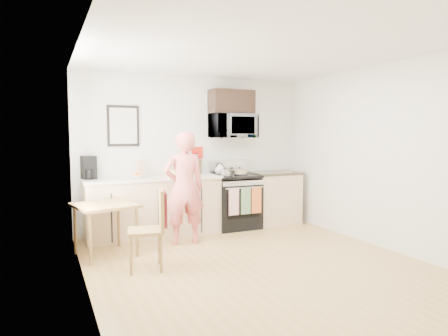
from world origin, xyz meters
name	(u,v)px	position (x,y,z in m)	size (l,w,h in m)	color
floor	(260,266)	(0.00, 0.00, 0.00)	(4.60, 4.60, 0.00)	#AB8742
back_wall	(194,153)	(0.00, 2.30, 1.30)	(4.00, 0.04, 2.60)	white
front_wall	(429,181)	(0.00, -2.30, 1.30)	(4.00, 0.04, 2.60)	white
left_wall	(85,166)	(-2.00, 0.00, 1.30)	(0.04, 4.60, 2.60)	white
right_wall	(384,157)	(2.00, 0.00, 1.30)	(0.04, 4.60, 2.60)	white
ceiling	(261,50)	(0.00, 0.00, 2.60)	(4.00, 4.60, 0.04)	white
window	(81,140)	(-1.96, 0.80, 1.55)	(0.06, 1.40, 1.50)	white
cabinet_left	(154,208)	(-0.80, 2.00, 0.45)	(2.10, 0.60, 0.90)	#D4B288
countertop_left	(153,179)	(-0.80, 2.00, 0.92)	(2.14, 0.64, 0.04)	silver
cabinet_right	(274,199)	(1.43, 2.00, 0.45)	(0.84, 0.60, 0.90)	#D4B288
countertop_right	(274,173)	(1.43, 2.00, 0.92)	(0.88, 0.64, 0.04)	black
range	(235,203)	(0.63, 1.98, 0.44)	(0.76, 0.70, 1.16)	black
microwave	(233,126)	(0.63, 2.08, 1.76)	(0.76, 0.51, 0.42)	#B4B4B9
upper_cabinet	(231,102)	(0.63, 2.12, 2.18)	(0.76, 0.35, 0.40)	black
wall_art	(123,126)	(-1.20, 2.28, 1.75)	(0.50, 0.04, 0.65)	black
wall_trivet	(197,153)	(0.05, 2.28, 1.30)	(0.20, 0.02, 0.20)	red
person	(184,188)	(-0.50, 1.37, 0.83)	(0.61, 0.40, 1.66)	#D1393B
dining_table	(105,210)	(-1.65, 1.24, 0.62)	(0.77, 0.77, 0.70)	brown
chair	(157,218)	(-1.16, 0.45, 0.62)	(0.52, 0.48, 0.96)	brown
knife_block	(196,167)	(0.00, 2.22, 1.06)	(0.11, 0.16, 0.25)	brown
utensil_crock	(177,168)	(-0.37, 2.11, 1.07)	(0.11, 0.11, 0.33)	red
fruit_bowl	(136,176)	(-1.06, 2.03, 0.98)	(0.22, 0.22, 0.09)	white
milk_carton	(140,169)	(-0.99, 2.05, 1.08)	(0.10, 0.10, 0.27)	tan
coffee_maker	(89,168)	(-1.75, 2.17, 1.10)	(0.23, 0.31, 0.35)	black
bread_bag	(177,174)	(-0.47, 1.82, 1.00)	(0.33, 0.16, 0.12)	#D3BA6E
cake	(240,172)	(0.72, 1.95, 0.96)	(0.25, 0.25, 0.08)	black
kettle	(220,169)	(0.40, 2.10, 1.01)	(0.17, 0.17, 0.21)	white
pot	(226,173)	(0.42, 1.90, 0.97)	(0.20, 0.33, 0.10)	#B4B4B9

